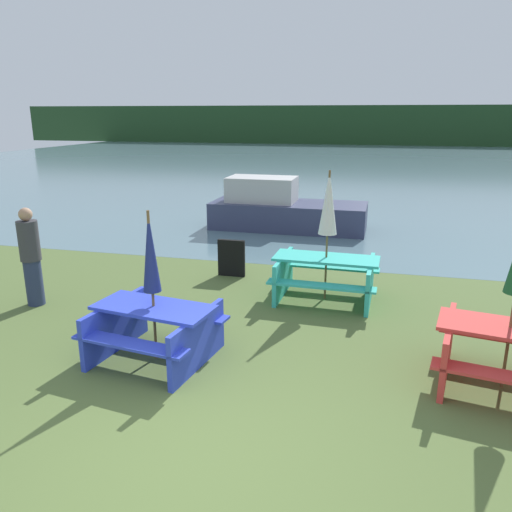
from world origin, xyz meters
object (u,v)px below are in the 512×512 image
picnic_table_teal (326,274)px  signboard (231,258)px  umbrella_navy (150,253)px  boat (283,210)px  umbrella_white (328,203)px  person (31,257)px  picnic_table_red (507,352)px  picnic_table_blue (155,327)px

picnic_table_teal → signboard: bearing=157.2°
picnic_table_teal → umbrella_navy: (-1.95, -2.80, 1.00)m
boat → umbrella_white: bearing=-70.7°
boat → person: bearing=-112.9°
picnic_table_red → picnic_table_teal: bearing=134.0°
picnic_table_teal → boat: size_ratio=0.43×
umbrella_navy → signboard: 3.79m
picnic_table_blue → picnic_table_teal: size_ratio=0.94×
umbrella_white → person: size_ratio=1.34×
umbrella_navy → signboard: umbrella_navy is taller
boat → person: 7.49m
umbrella_white → picnic_table_red: bearing=-46.0°
umbrella_navy → signboard: size_ratio=2.69×
boat → umbrella_navy: bearing=-90.3°
picnic_table_blue → signboard: bearing=90.4°
picnic_table_red → umbrella_white: 3.68m
picnic_table_red → umbrella_navy: size_ratio=0.89×
picnic_table_blue → picnic_table_teal: picnic_table_teal is taller
picnic_table_red → picnic_table_teal: size_ratio=0.97×
umbrella_white → signboard: umbrella_white is taller
picnic_table_red → umbrella_white: bearing=134.0°
signboard → picnic_table_red: bearing=-37.2°
umbrella_navy → boat: umbrella_navy is taller
signboard → picnic_table_teal: bearing=-22.8°
picnic_table_blue → person: person is taller
umbrella_navy → umbrella_white: (1.95, 2.80, 0.24)m
picnic_table_teal → umbrella_white: bearing=-82.9°
umbrella_navy → person: bearing=155.0°
umbrella_navy → person: size_ratio=1.20×
picnic_table_teal → umbrella_navy: size_ratio=0.92×
umbrella_white → boat: size_ratio=0.52×
umbrella_navy → boat: (0.14, 8.18, -0.93)m
picnic_table_teal → umbrella_navy: 3.56m
person → picnic_table_blue: bearing=-25.0°
picnic_table_teal → signboard: picnic_table_teal is taller
picnic_table_blue → signboard: (-0.03, 3.63, -0.08)m
picnic_table_red → picnic_table_teal: picnic_table_red is taller
picnic_table_teal → signboard: size_ratio=2.48×
picnic_table_teal → person: size_ratio=1.10×
umbrella_white → picnic_table_blue: bearing=-124.9°
umbrella_navy → person: 3.21m
picnic_table_teal → boat: boat is taller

